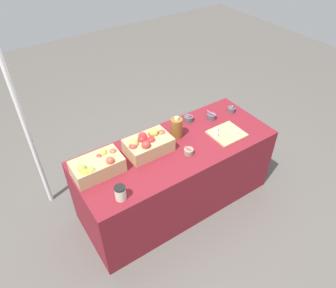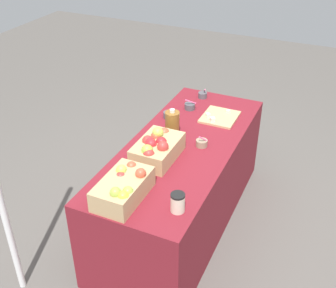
{
  "view_description": "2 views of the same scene",
  "coord_description": "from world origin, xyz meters",
  "px_view_note": "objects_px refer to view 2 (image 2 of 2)",
  "views": [
    {
      "loc": [
        -1.3,
        -1.8,
        2.63
      ],
      "look_at": [
        -0.12,
        -0.04,
        0.86
      ],
      "focal_mm": 33.94,
      "sensor_mm": 36.0,
      "label": 1
    },
    {
      "loc": [
        -2.51,
        -1.02,
        2.43
      ],
      "look_at": [
        -0.2,
        0.03,
        0.85
      ],
      "focal_mm": 45.61,
      "sensor_mm": 36.0,
      "label": 2
    }
  ],
  "objects_px": {
    "cutting_board_front": "(219,117)",
    "sample_bowl_mid": "(202,143)",
    "sample_bowl_near": "(203,95)",
    "sample_bowl_extra": "(169,115)",
    "cider_jug": "(172,124)",
    "apple_crate_middle": "(157,148)",
    "sample_bowl_far": "(190,106)",
    "coffee_cup": "(178,203)",
    "apple_crate_left": "(123,188)"
  },
  "relations": [
    {
      "from": "cutting_board_front",
      "to": "apple_crate_left",
      "type": "bearing_deg",
      "value": 170.45
    },
    {
      "from": "apple_crate_middle",
      "to": "sample_bowl_near",
      "type": "relative_size",
      "value": 3.98
    },
    {
      "from": "sample_bowl_extra",
      "to": "cider_jug",
      "type": "distance_m",
      "value": 0.3
    },
    {
      "from": "sample_bowl_far",
      "to": "sample_bowl_extra",
      "type": "relative_size",
      "value": 1.03
    },
    {
      "from": "apple_crate_left",
      "to": "sample_bowl_far",
      "type": "xyz_separation_m",
      "value": [
        1.29,
        0.08,
        -0.05
      ]
    },
    {
      "from": "sample_bowl_near",
      "to": "sample_bowl_extra",
      "type": "xyz_separation_m",
      "value": [
        -0.47,
        0.12,
        0.0
      ]
    },
    {
      "from": "cider_jug",
      "to": "sample_bowl_near",
      "type": "bearing_deg",
      "value": 1.61
    },
    {
      "from": "cutting_board_front",
      "to": "coffee_cup",
      "type": "bearing_deg",
      "value": -173.19
    },
    {
      "from": "cutting_board_front",
      "to": "apple_crate_middle",
      "type": "bearing_deg",
      "value": 163.94
    },
    {
      "from": "sample_bowl_near",
      "to": "sample_bowl_extra",
      "type": "relative_size",
      "value": 0.98
    },
    {
      "from": "coffee_cup",
      "to": "apple_crate_left",
      "type": "bearing_deg",
      "value": 94.25
    },
    {
      "from": "sample_bowl_far",
      "to": "coffee_cup",
      "type": "distance_m",
      "value": 1.33
    },
    {
      "from": "apple_crate_middle",
      "to": "cutting_board_front",
      "type": "height_order",
      "value": "apple_crate_middle"
    },
    {
      "from": "sample_bowl_extra",
      "to": "cider_jug",
      "type": "height_order",
      "value": "cider_jug"
    },
    {
      "from": "apple_crate_left",
      "to": "cider_jug",
      "type": "relative_size",
      "value": 1.85
    },
    {
      "from": "apple_crate_middle",
      "to": "coffee_cup",
      "type": "relative_size",
      "value": 3.28
    },
    {
      "from": "cutting_board_front",
      "to": "coffee_cup",
      "type": "xyz_separation_m",
      "value": [
        -1.21,
        -0.14,
        0.05
      ]
    },
    {
      "from": "sample_bowl_far",
      "to": "apple_crate_left",
      "type": "bearing_deg",
      "value": -176.58
    },
    {
      "from": "apple_crate_middle",
      "to": "cider_jug",
      "type": "xyz_separation_m",
      "value": [
        0.33,
        0.03,
        0.02
      ]
    },
    {
      "from": "apple_crate_middle",
      "to": "sample_bowl_far",
      "type": "distance_m",
      "value": 0.8
    },
    {
      "from": "apple_crate_left",
      "to": "sample_bowl_near",
      "type": "distance_m",
      "value": 1.55
    },
    {
      "from": "sample_bowl_extra",
      "to": "sample_bowl_mid",
      "type": "bearing_deg",
      "value": -126.81
    },
    {
      "from": "cutting_board_front",
      "to": "sample_bowl_far",
      "type": "relative_size",
      "value": 2.91
    },
    {
      "from": "apple_crate_middle",
      "to": "sample_bowl_extra",
      "type": "xyz_separation_m",
      "value": [
        0.58,
        0.17,
        -0.06
      ]
    },
    {
      "from": "apple_crate_middle",
      "to": "cutting_board_front",
      "type": "bearing_deg",
      "value": -16.06
    },
    {
      "from": "cutting_board_front",
      "to": "sample_bowl_mid",
      "type": "distance_m",
      "value": 0.47
    },
    {
      "from": "sample_bowl_extra",
      "to": "apple_crate_middle",
      "type": "bearing_deg",
      "value": -163.77
    },
    {
      "from": "sample_bowl_extra",
      "to": "coffee_cup",
      "type": "height_order",
      "value": "coffee_cup"
    },
    {
      "from": "sample_bowl_extra",
      "to": "cider_jug",
      "type": "xyz_separation_m",
      "value": [
        -0.25,
        -0.14,
        0.08
      ]
    },
    {
      "from": "apple_crate_middle",
      "to": "cutting_board_front",
      "type": "relative_size",
      "value": 1.3
    },
    {
      "from": "apple_crate_middle",
      "to": "sample_bowl_near",
      "type": "height_order",
      "value": "apple_crate_middle"
    },
    {
      "from": "sample_bowl_extra",
      "to": "coffee_cup",
      "type": "bearing_deg",
      "value": -153.13
    },
    {
      "from": "apple_crate_middle",
      "to": "coffee_cup",
      "type": "bearing_deg",
      "value": -142.1
    },
    {
      "from": "apple_crate_middle",
      "to": "sample_bowl_far",
      "type": "height_order",
      "value": "apple_crate_middle"
    },
    {
      "from": "apple_crate_middle",
      "to": "sample_bowl_mid",
      "type": "distance_m",
      "value": 0.37
    },
    {
      "from": "sample_bowl_extra",
      "to": "sample_bowl_far",
      "type": "bearing_deg",
      "value": -24.9
    },
    {
      "from": "sample_bowl_mid",
      "to": "sample_bowl_far",
      "type": "distance_m",
      "value": 0.6
    },
    {
      "from": "apple_crate_middle",
      "to": "coffee_cup",
      "type": "distance_m",
      "value": 0.59
    },
    {
      "from": "sample_bowl_near",
      "to": "sample_bowl_mid",
      "type": "distance_m",
      "value": 0.82
    },
    {
      "from": "apple_crate_middle",
      "to": "cutting_board_front",
      "type": "xyz_separation_m",
      "value": [
        0.75,
        -0.22,
        -0.07
      ]
    },
    {
      "from": "coffee_cup",
      "to": "sample_bowl_far",
      "type": "bearing_deg",
      "value": 18.83
    },
    {
      "from": "apple_crate_left",
      "to": "sample_bowl_mid",
      "type": "height_order",
      "value": "apple_crate_left"
    },
    {
      "from": "apple_crate_left",
      "to": "sample_bowl_far",
      "type": "height_order",
      "value": "apple_crate_left"
    },
    {
      "from": "apple_crate_middle",
      "to": "cutting_board_front",
      "type": "distance_m",
      "value": 0.78
    },
    {
      "from": "sample_bowl_extra",
      "to": "cider_jug",
      "type": "relative_size",
      "value": 0.46
    },
    {
      "from": "sample_bowl_extra",
      "to": "coffee_cup",
      "type": "xyz_separation_m",
      "value": [
        -1.04,
        -0.53,
        0.04
      ]
    },
    {
      "from": "sample_bowl_near",
      "to": "cider_jug",
      "type": "xyz_separation_m",
      "value": [
        -0.73,
        -0.02,
        0.08
      ]
    },
    {
      "from": "cutting_board_front",
      "to": "sample_bowl_extra",
      "type": "height_order",
      "value": "sample_bowl_extra"
    },
    {
      "from": "apple_crate_left",
      "to": "cutting_board_front",
      "type": "xyz_separation_m",
      "value": [
        1.24,
        -0.21,
        -0.07
      ]
    },
    {
      "from": "apple_crate_left",
      "to": "sample_bowl_near",
      "type": "height_order",
      "value": "apple_crate_left"
    }
  ]
}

